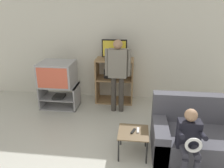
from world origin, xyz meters
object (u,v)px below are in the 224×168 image
at_px(remote_control_black, 133,131).
at_px(person_seated_child, 189,139).
at_px(television_main, 57,74).
at_px(snack_table, 133,134).
at_px(television_flat, 114,50).
at_px(remote_control_white, 138,130).
at_px(couch, 200,136).
at_px(tv_stand, 60,96).
at_px(person_standing_adult, 118,70).
at_px(media_shelf, 115,80).

relative_size(remote_control_black, person_seated_child, 0.15).
bearing_deg(television_main, person_seated_child, -37.02).
bearing_deg(remote_control_black, snack_table, -43.77).
height_order(television_flat, remote_control_white, television_flat).
height_order(remote_control_white, couch, couch).
xyz_separation_m(tv_stand, person_seated_child, (2.45, -1.84, 0.31)).
xyz_separation_m(television_main, snack_table, (1.72, -1.51, -0.43)).
relative_size(remote_control_black, person_standing_adult, 0.09).
height_order(television_flat, couch, television_flat).
xyz_separation_m(remote_control_white, person_seated_child, (0.67, -0.38, 0.16)).
distance_m(remote_control_black, person_seated_child, 0.84).
bearing_deg(tv_stand, television_flat, 20.64).
bearing_deg(television_main, remote_control_white, -39.42).
bearing_deg(remote_control_black, tv_stand, 159.53).
relative_size(media_shelf, couch, 0.70).
bearing_deg(television_flat, couch, -48.60).
relative_size(tv_stand, media_shelf, 0.79).
xyz_separation_m(television_main, person_standing_adult, (1.34, -0.07, 0.16)).
bearing_deg(remote_control_black, media_shelf, 125.10).
relative_size(tv_stand, snack_table, 1.79).
xyz_separation_m(television_flat, remote_control_black, (0.50, -1.94, -0.85)).
distance_m(television_main, snack_table, 2.33).
bearing_deg(person_standing_adult, snack_table, -75.09).
bearing_deg(remote_control_black, remote_control_white, 43.36).
height_order(television_flat, person_seated_child, television_flat).
distance_m(remote_control_black, couch, 1.08).
bearing_deg(media_shelf, couch, -48.68).
bearing_deg(snack_table, person_seated_child, -25.14).
height_order(media_shelf, person_seated_child, media_shelf).
bearing_deg(television_flat, television_main, -160.13).
bearing_deg(remote_control_white, media_shelf, 108.11).
xyz_separation_m(tv_stand, television_main, (-0.02, 0.01, 0.53)).
xyz_separation_m(snack_table, couch, (1.05, 0.18, -0.07)).
distance_m(media_shelf, television_flat, 0.72).
height_order(couch, person_seated_child, person_seated_child).
height_order(tv_stand, person_standing_adult, person_standing_adult).
height_order(remote_control_black, couch, couch).
bearing_deg(person_seated_child, couch, 59.31).
distance_m(remote_control_black, person_standing_adult, 1.58).
relative_size(snack_table, remote_control_white, 3.22).
height_order(media_shelf, person_standing_adult, person_standing_adult).
height_order(tv_stand, television_main, television_main).
height_order(media_shelf, remote_control_black, media_shelf).
bearing_deg(couch, tv_stand, 154.44).
bearing_deg(snack_table, tv_stand, 138.74).
bearing_deg(snack_table, remote_control_white, 27.89).
bearing_deg(remote_control_white, tv_stand, 142.05).
relative_size(tv_stand, remote_control_black, 5.76).
xyz_separation_m(media_shelf, couch, (1.55, -1.77, -0.25)).
xyz_separation_m(remote_control_black, remote_control_white, (0.07, 0.03, 0.00)).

